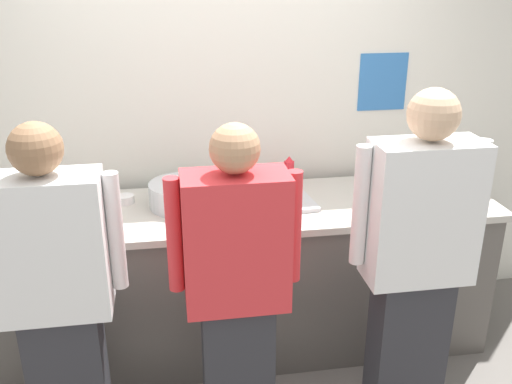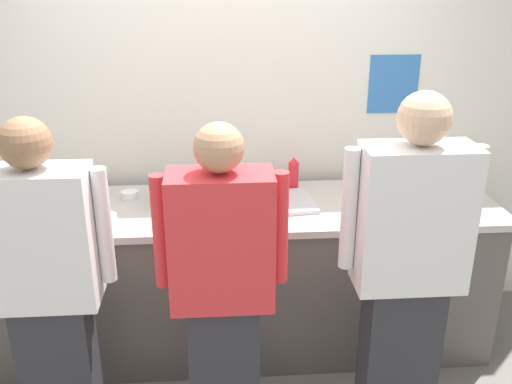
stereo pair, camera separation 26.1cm
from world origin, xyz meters
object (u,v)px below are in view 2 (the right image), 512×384
Objects in this scene: plate_stack_front at (384,194)px; chef_far_right at (408,268)px; chef_near_left at (48,287)px; chef_center at (222,287)px; sheet_tray at (273,203)px; ramekin_yellow_sauce at (425,186)px; deli_cup at (92,208)px; mixing_bowl_steel at (184,192)px; ramekin_green_sauce at (130,195)px; squeeze_bottle_primary at (293,174)px; ramekin_orange_sauce at (107,218)px; ramekin_red_sauce at (31,210)px.

chef_far_right is at bearing -97.98° from plate_stack_front.
chef_near_left is 0.78m from chef_center.
ramekin_yellow_sauce is at bearing 10.18° from sheet_tray.
deli_cup is (-1.96, -0.24, 0.02)m from ramekin_yellow_sauce.
mixing_bowl_steel is (-0.20, 0.82, 0.15)m from chef_center.
deli_cup reaches higher than ramekin_green_sauce.
squeeze_bottle_primary is (0.15, 0.25, 0.09)m from sheet_tray.
sheet_tray is 2.26× the size of squeeze_bottle_primary.
mixing_bowl_steel is 4.12× the size of ramekin_yellow_sauce.
mixing_bowl_steel is 0.68m from squeeze_bottle_primary.
squeeze_bottle_primary is at bearing 174.62° from ramekin_yellow_sauce.
chef_center is at bearing -114.38° from squeeze_bottle_primary.
ramekin_orange_sauce is at bearing -172.44° from plate_stack_front.
chef_near_left is at bearing 177.15° from chef_center.
deli_cup is (-1.55, 0.69, 0.05)m from chef_far_right.
deli_cup is (-0.70, 0.69, 0.12)m from chef_center.
sheet_tray is at bearing -121.53° from squeeze_bottle_primary.
chef_far_right is 1.65m from ramekin_green_sauce.
ramekin_yellow_sauce is (0.80, -0.08, -0.07)m from squeeze_bottle_primary.
ramekin_red_sauce is (-1.35, -0.02, 0.01)m from sheet_tray.
mixing_bowl_steel is at bearing -164.60° from squeeze_bottle_primary.
chef_near_left reaches higher than deli_cup.
plate_stack_front is 0.63× the size of mixing_bowl_steel.
squeeze_bottle_primary reaches higher than mixing_bowl_steel.
chef_center is 16.60× the size of ramekin_green_sauce.
ramekin_green_sauce is 1.06× the size of ramekin_yellow_sauce.
chef_far_right reaches higher than ramekin_yellow_sauce.
ramekin_orange_sauce is at bearing -48.46° from deli_cup.
ramekin_red_sauce is 0.54m from ramekin_green_sauce.
chef_center is at bearing -179.88° from chef_far_right.
ramekin_red_sauce is at bearing 144.58° from chef_center.
ramekin_green_sauce is (0.25, 0.88, 0.09)m from chef_near_left.
plate_stack_front is 2.67× the size of deli_cup.
chef_center reaches higher than squeeze_bottle_primary.
ramekin_yellow_sauce is at bearing 4.64° from ramekin_red_sauce.
chef_near_left is 1.63m from chef_far_right.
deli_cup reaches higher than plate_stack_front.
mixing_bowl_steel is (0.58, 0.78, 0.13)m from chef_near_left.
ramekin_green_sauce is (-0.53, 0.92, 0.10)m from chef_center.
ramekin_orange_sauce is (0.18, 0.54, 0.09)m from chef_near_left.
mixing_bowl_steel is 0.51m from sheet_tray.
squeeze_bottle_primary is 1.90× the size of ramekin_orange_sauce.
chef_center is at bearing -76.25° from mixing_bowl_steel.
chef_near_left reaches higher than sheet_tray.
squeeze_bottle_primary is at bearing 21.76° from ramekin_orange_sauce.
ramekin_green_sauce is at bearing 51.58° from deli_cup.
ramekin_red_sauce is at bearing -175.36° from ramekin_yellow_sauce.
ramekin_yellow_sauce is at bearing 0.41° from ramekin_green_sauce.
plate_stack_front is at bearing 1.34° from ramekin_red_sauce.
squeeze_bottle_primary is at bearing 15.40° from mixing_bowl_steel.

